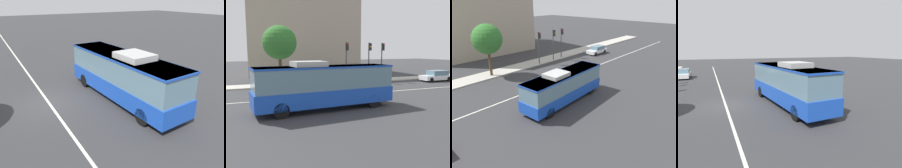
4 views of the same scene
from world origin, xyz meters
TOP-DOWN VIEW (x-y plane):
  - ground_plane at (0.00, 0.00)m, footprint 160.00×160.00m
  - lane_centre_line at (0.00, 0.00)m, footprint 76.00×0.16m
  - transit_bus at (-1.83, -4.63)m, footprint 10.13×3.09m

SIDE VIEW (x-z plane):
  - ground_plane at x=0.00m, z-range 0.00..0.00m
  - lane_centre_line at x=0.00m, z-range 0.00..0.01m
  - transit_bus at x=-1.83m, z-range 0.08..3.54m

